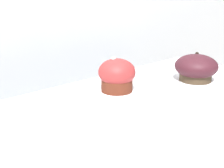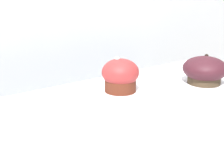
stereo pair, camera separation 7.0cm
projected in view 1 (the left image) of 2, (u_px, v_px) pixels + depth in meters
name	position (u px, v px, depth m)	size (l,w,h in m)	color
wall_back	(22.00, 80.00, 1.06)	(3.20, 0.10, 1.80)	#B2B7BC
muffin_back_left	(196.00, 68.00, 0.87)	(0.12, 0.12, 0.08)	#3B2E1F
muffin_back_right	(117.00, 75.00, 0.78)	(0.09, 0.09, 0.09)	#4D2013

